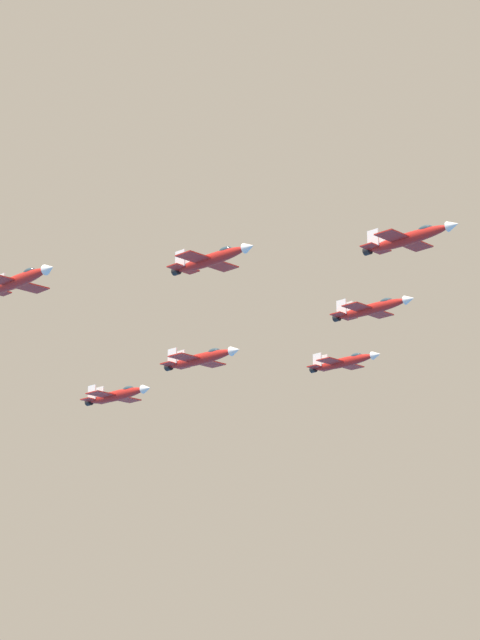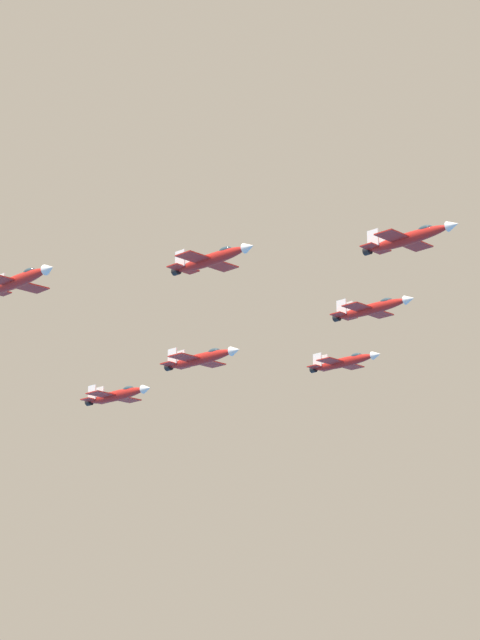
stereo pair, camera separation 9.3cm
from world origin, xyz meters
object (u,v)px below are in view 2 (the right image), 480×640
(jet_right_outer, at_px, (17,281))
(jet_slot_rear, at_px, (200,359))
(jet_right_wingman, at_px, (211,259))
(jet_trailing, at_px, (117,395))
(jet_left_outer, at_px, (344,362))
(jet_left_wingman, at_px, (371,308))
(jet_lead, at_px, (408,238))

(jet_right_outer, distance_m, jet_slot_rear, 31.67)
(jet_right_wingman, relative_size, jet_trailing, 0.96)
(jet_slot_rear, relative_size, jet_trailing, 1.01)
(jet_left_outer, distance_m, jet_slot_rear, 31.82)
(jet_left_wingman, relative_size, jet_trailing, 0.98)
(jet_right_wingman, distance_m, jet_slot_rear, 25.05)
(jet_trailing, bearing_deg, jet_right_wingman, -23.95)
(jet_lead, relative_size, jet_trailing, 0.97)
(jet_trailing, bearing_deg, jet_left_outer, 58.61)
(jet_left_wingman, height_order, jet_right_wingman, jet_left_wingman)
(jet_lead, height_order, jet_trailing, jet_lead)
(jet_left_outer, relative_size, jet_slot_rear, 0.98)
(jet_slot_rear, height_order, jet_trailing, jet_slot_rear)
(jet_left_outer, relative_size, jet_trailing, 0.99)
(jet_slot_rear, bearing_deg, jet_right_outer, -91.07)
(jet_left_outer, bearing_deg, jet_trailing, -120.15)
(jet_left_outer, bearing_deg, jet_right_wingman, -68.27)
(jet_left_wingman, bearing_deg, jet_right_outer, -112.10)
(jet_left_outer, xyz_separation_m, jet_right_outer, (62.77, 0.66, -1.05))
(jet_slot_rear, bearing_deg, jet_trailing, 178.93)
(jet_left_wingman, xyz_separation_m, jet_slot_rear, (15.89, -18.30, -6.80))
(jet_right_wingman, xyz_separation_m, jet_trailing, (-15.30, -37.09, -8.67))
(jet_right_outer, bearing_deg, jet_right_wingman, 41.43)
(jet_right_outer, relative_size, jet_slot_rear, 1.00)
(jet_lead, distance_m, jet_right_outer, 48.65)
(jet_lead, distance_m, jet_slot_rear, 37.87)
(jet_lead, xyz_separation_m, jet_right_outer, (31.78, -36.59, -4.22))
(jet_left_outer, bearing_deg, jet_left_wingman, -40.05)
(jet_right_outer, xyz_separation_m, jet_trailing, (-31.19, -18.79, -6.49))
(jet_left_outer, height_order, jet_right_outer, jet_left_outer)
(jet_left_wingman, height_order, jet_trailing, jet_left_wingman)
(jet_right_wingman, height_order, jet_trailing, jet_right_wingman)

